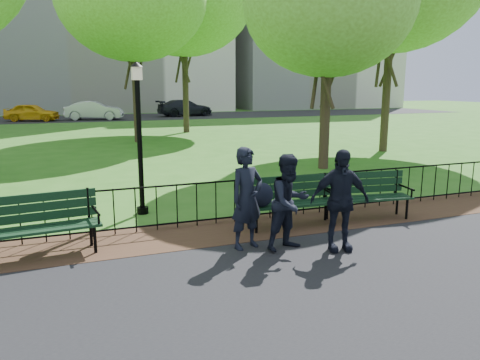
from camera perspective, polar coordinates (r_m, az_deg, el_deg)
name	(u,v)px	position (r m, az deg, el deg)	size (l,w,h in m)	color
ground	(286,253)	(8.02, 5.67, -8.85)	(120.00, 120.00, 0.00)	#2C621A
dirt_strip	(253,227)	(9.31, 1.56, -5.80)	(60.00, 1.60, 0.01)	#372516
far_street	(104,118)	(41.95, -16.22, 7.30)	(70.00, 9.00, 0.01)	black
iron_fence	(244,198)	(9.63, 0.45, -2.21)	(24.06, 0.06, 1.00)	black
apartment_east	(304,10)	(62.79, 7.87, 19.89)	(20.00, 15.00, 24.00)	silver
park_bench_main	(279,195)	(9.17, 4.78, -1.88)	(1.94, 0.70, 1.08)	black
park_bench_left_a	(36,219)	(8.35, -23.60, -4.36)	(2.02, 0.82, 1.12)	black
park_bench_right_a	(365,190)	(10.17, 15.03, -1.24)	(1.93, 0.83, 1.06)	black
lamppost	(139,133)	(10.24, -12.18, 5.60)	(0.29, 0.29, 3.26)	black
tree_near_e	(329,2)	(16.10, 10.81, 20.49)	(5.53, 5.53, 7.70)	#2D2116
person_left	(247,198)	(7.97, 0.84, -2.24)	(0.64, 0.42, 1.76)	black
person_mid	(290,202)	(7.96, 6.06, -2.71)	(0.80, 0.42, 1.65)	black
person_right	(340,200)	(8.04, 12.05, -2.43)	(1.02, 0.42, 1.74)	black
taxi	(32,112)	(39.83, -24.03, 7.55)	(1.60, 3.98, 1.36)	gold
sedan_silver	(94,110)	(39.57, -17.34, 8.10)	(1.57, 4.51, 1.49)	#B6B8BF
sedan_dark	(185,108)	(42.74, -6.70, 8.73)	(2.03, 4.99, 1.45)	black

